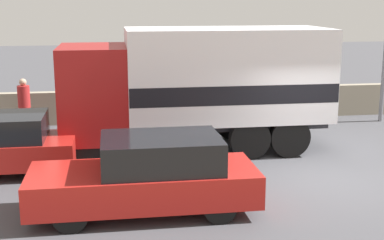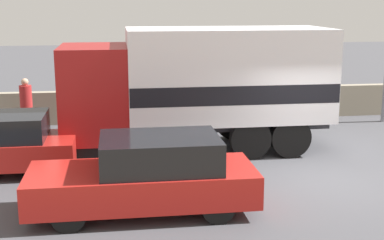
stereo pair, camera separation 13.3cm
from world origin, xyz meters
The scene contains 5 objects.
ground_plane centered at (0.00, 0.00, 0.00)m, with size 80.00×80.00×0.00m, color #47474C.
stone_wall_backdrop centered at (0.00, 6.76, 0.55)m, with size 60.00×0.35×1.10m.
box_truck centered at (-2.49, 2.97, 1.89)m, with size 7.20×2.55×3.35m.
car_hatchback centered at (-4.25, -1.33, 0.75)m, with size 4.41×1.74×1.52m.
pedestrian centered at (-7.60, 5.66, 0.90)m, with size 0.38×0.38×1.73m.
Camera 1 is at (-4.92, -11.25, 4.07)m, focal length 50.00 mm.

